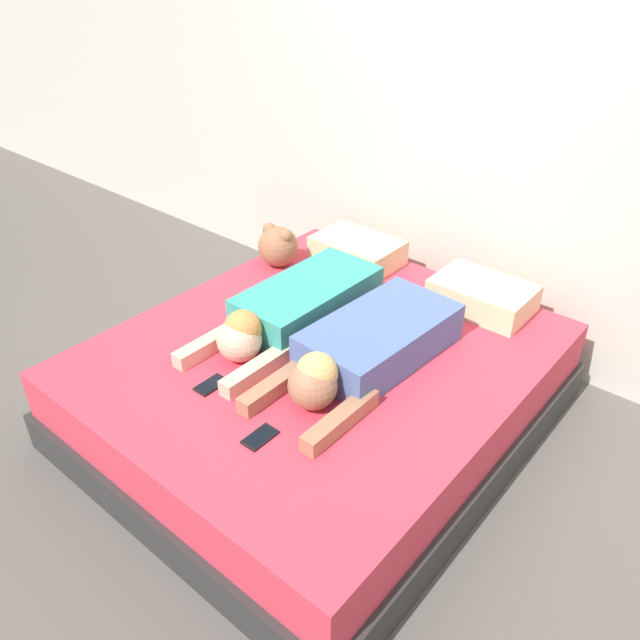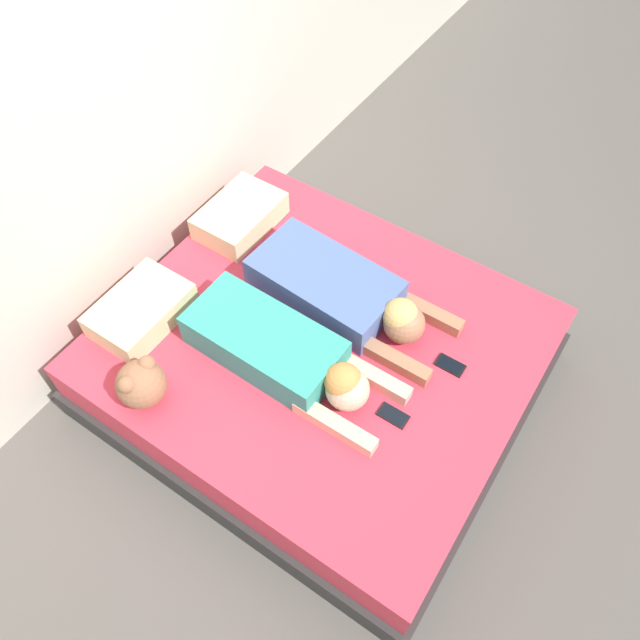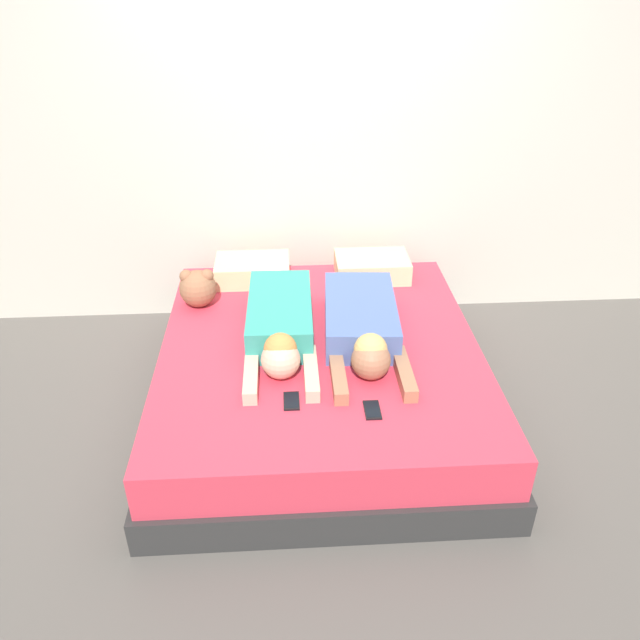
{
  "view_description": "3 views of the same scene",
  "coord_description": "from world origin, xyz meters",
  "px_view_note": "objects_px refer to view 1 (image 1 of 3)",
  "views": [
    {
      "loc": [
        1.51,
        -1.78,
        2.07
      ],
      "look_at": [
        0.0,
        0.0,
        0.58
      ],
      "focal_mm": 35.0,
      "sensor_mm": 36.0,
      "label": 1
    },
    {
      "loc": [
        -1.42,
        -0.95,
        2.94
      ],
      "look_at": [
        0.0,
        0.0,
        0.58
      ],
      "focal_mm": 35.0,
      "sensor_mm": 36.0,
      "label": 2
    },
    {
      "loc": [
        -0.18,
        -2.88,
        2.31
      ],
      "look_at": [
        0.0,
        0.0,
        0.58
      ],
      "focal_mm": 35.0,
      "sensor_mm": 36.0,
      "label": 3
    }
  ],
  "objects_px": {
    "pillow_head_left": "(357,251)",
    "cell_phone_left": "(211,385)",
    "person_right": "(365,348)",
    "person_left": "(292,310)",
    "pillow_head_right": "(482,295)",
    "cell_phone_right": "(260,437)",
    "bed": "(320,385)",
    "plush_toy": "(278,246)"
  },
  "relations": [
    {
      "from": "pillow_head_left",
      "to": "cell_phone_left",
      "type": "relative_size",
      "value": 3.48
    },
    {
      "from": "person_right",
      "to": "person_left",
      "type": "bearing_deg",
      "value": 176.02
    },
    {
      "from": "person_left",
      "to": "cell_phone_left",
      "type": "distance_m",
      "value": 0.57
    },
    {
      "from": "pillow_head_left",
      "to": "person_right",
      "type": "relative_size",
      "value": 0.45
    },
    {
      "from": "pillow_head_right",
      "to": "cell_phone_right",
      "type": "bearing_deg",
      "value": -97.44
    },
    {
      "from": "bed",
      "to": "cell_phone_right",
      "type": "distance_m",
      "value": 0.67
    },
    {
      "from": "cell_phone_left",
      "to": "cell_phone_right",
      "type": "height_order",
      "value": "same"
    },
    {
      "from": "pillow_head_left",
      "to": "plush_toy",
      "type": "bearing_deg",
      "value": -135.05
    },
    {
      "from": "cell_phone_right",
      "to": "plush_toy",
      "type": "bearing_deg",
      "value": 130.49
    },
    {
      "from": "pillow_head_right",
      "to": "person_right",
      "type": "bearing_deg",
      "value": -101.39
    },
    {
      "from": "pillow_head_right",
      "to": "person_left",
      "type": "distance_m",
      "value": 0.96
    },
    {
      "from": "person_right",
      "to": "plush_toy",
      "type": "height_order",
      "value": "plush_toy"
    },
    {
      "from": "cell_phone_left",
      "to": "pillow_head_left",
      "type": "bearing_deg",
      "value": 99.72
    },
    {
      "from": "person_left",
      "to": "person_right",
      "type": "relative_size",
      "value": 1.0
    },
    {
      "from": "person_left",
      "to": "cell_phone_right",
      "type": "bearing_deg",
      "value": -56.71
    },
    {
      "from": "pillow_head_left",
      "to": "pillow_head_right",
      "type": "distance_m",
      "value": 0.78
    },
    {
      "from": "cell_phone_right",
      "to": "person_left",
      "type": "bearing_deg",
      "value": 123.29
    },
    {
      "from": "pillow_head_right",
      "to": "plush_toy",
      "type": "height_order",
      "value": "plush_toy"
    },
    {
      "from": "person_right",
      "to": "cell_phone_right",
      "type": "relative_size",
      "value": 7.77
    },
    {
      "from": "plush_toy",
      "to": "pillow_head_left",
      "type": "bearing_deg",
      "value": 44.95
    },
    {
      "from": "bed",
      "to": "pillow_head_right",
      "type": "xyz_separation_m",
      "value": [
        0.39,
        0.79,
        0.29
      ]
    },
    {
      "from": "cell_phone_right",
      "to": "pillow_head_left",
      "type": "bearing_deg",
      "value": 113.39
    },
    {
      "from": "person_left",
      "to": "person_right",
      "type": "height_order",
      "value": "person_right"
    },
    {
      "from": "cell_phone_left",
      "to": "plush_toy",
      "type": "height_order",
      "value": "plush_toy"
    },
    {
      "from": "pillow_head_right",
      "to": "cell_phone_left",
      "type": "distance_m",
      "value": 1.42
    },
    {
      "from": "pillow_head_right",
      "to": "person_left",
      "type": "relative_size",
      "value": 0.45
    },
    {
      "from": "pillow_head_right",
      "to": "bed",
      "type": "bearing_deg",
      "value": -116.3
    },
    {
      "from": "plush_toy",
      "to": "person_left",
      "type": "bearing_deg",
      "value": -40.91
    },
    {
      "from": "bed",
      "to": "person_left",
      "type": "relative_size",
      "value": 1.9
    },
    {
      "from": "cell_phone_left",
      "to": "person_right",
      "type": "bearing_deg",
      "value": 52.41
    },
    {
      "from": "pillow_head_left",
      "to": "person_right",
      "type": "bearing_deg",
      "value": -50.94
    },
    {
      "from": "plush_toy",
      "to": "pillow_head_right",
      "type": "bearing_deg",
      "value": 16.02
    },
    {
      "from": "bed",
      "to": "pillow_head_left",
      "type": "relative_size",
      "value": 4.26
    },
    {
      "from": "person_right",
      "to": "cell_phone_left",
      "type": "distance_m",
      "value": 0.67
    },
    {
      "from": "bed",
      "to": "cell_phone_right",
      "type": "height_order",
      "value": "cell_phone_right"
    },
    {
      "from": "pillow_head_left",
      "to": "plush_toy",
      "type": "height_order",
      "value": "plush_toy"
    },
    {
      "from": "pillow_head_right",
      "to": "cell_phone_right",
      "type": "relative_size",
      "value": 3.48
    },
    {
      "from": "cell_phone_right",
      "to": "plush_toy",
      "type": "distance_m",
      "value": 1.42
    },
    {
      "from": "person_right",
      "to": "cell_phone_right",
      "type": "xyz_separation_m",
      "value": [
        -0.03,
        -0.62,
        -0.09
      ]
    },
    {
      "from": "person_right",
      "to": "pillow_head_left",
      "type": "bearing_deg",
      "value": 129.06
    },
    {
      "from": "pillow_head_right",
      "to": "cell_phone_left",
      "type": "xyz_separation_m",
      "value": [
        -0.56,
        -1.3,
        -0.06
      ]
    },
    {
      "from": "plush_toy",
      "to": "person_right",
      "type": "bearing_deg",
      "value": -25.87
    }
  ]
}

